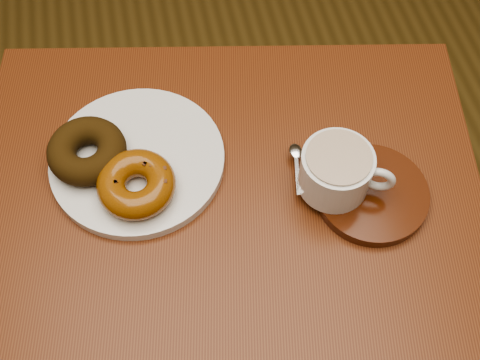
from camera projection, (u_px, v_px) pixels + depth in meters
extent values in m
plane|color=brown|center=(238.00, 336.00, 1.45)|extent=(6.00, 6.00, 0.00)
cube|color=#5E2D14|center=(227.00, 194.00, 0.88)|extent=(0.83, 0.68, 0.03)
cylinder|color=#472514|center=(75.00, 178.00, 1.29)|extent=(0.04, 0.04, 0.67)
cylinder|color=#472514|center=(383.00, 174.00, 1.30)|extent=(0.04, 0.04, 0.67)
cylinder|color=silver|center=(138.00, 160.00, 0.88)|extent=(0.31, 0.31, 0.02)
torus|color=#32200A|center=(87.00, 151.00, 0.86)|extent=(0.14, 0.14, 0.04)
torus|color=brown|center=(136.00, 184.00, 0.83)|extent=(0.12, 0.12, 0.04)
cube|color=#472617|center=(160.00, 173.00, 0.82)|extent=(0.01, 0.00, 0.00)
cube|color=#472617|center=(156.00, 165.00, 0.82)|extent=(0.01, 0.01, 0.00)
cube|color=#472617|center=(149.00, 159.00, 0.83)|extent=(0.01, 0.01, 0.00)
cube|color=#472617|center=(139.00, 156.00, 0.83)|extent=(0.01, 0.01, 0.00)
cube|color=#472617|center=(129.00, 157.00, 0.83)|extent=(0.01, 0.01, 0.00)
cube|color=#472617|center=(119.00, 162.00, 0.83)|extent=(0.01, 0.01, 0.00)
cube|color=#472617|center=(112.00, 169.00, 0.82)|extent=(0.01, 0.01, 0.00)
cube|color=#472617|center=(109.00, 178.00, 0.81)|extent=(0.01, 0.01, 0.00)
cube|color=#472617|center=(110.00, 187.00, 0.81)|extent=(0.01, 0.01, 0.00)
cube|color=#472617|center=(115.00, 194.00, 0.80)|extent=(0.01, 0.01, 0.00)
cube|color=#472617|center=(124.00, 199.00, 0.80)|extent=(0.01, 0.01, 0.00)
cube|color=#472617|center=(135.00, 200.00, 0.79)|extent=(0.01, 0.01, 0.00)
cube|color=#472617|center=(145.00, 197.00, 0.80)|extent=(0.01, 0.01, 0.00)
cube|color=#472617|center=(154.00, 191.00, 0.80)|extent=(0.01, 0.01, 0.00)
cube|color=#472617|center=(159.00, 182.00, 0.81)|extent=(0.01, 0.01, 0.00)
cylinder|color=#3E1708|center=(372.00, 194.00, 0.85)|extent=(0.16, 0.16, 0.02)
cylinder|color=silver|center=(336.00, 171.00, 0.82)|extent=(0.10, 0.10, 0.07)
cylinder|color=brown|center=(339.00, 157.00, 0.79)|extent=(0.09, 0.09, 0.00)
torus|color=silver|center=(379.00, 179.00, 0.81)|extent=(0.05, 0.03, 0.05)
ellipsoid|color=silver|center=(296.00, 151.00, 0.87)|extent=(0.02, 0.03, 0.01)
cube|color=silver|center=(297.00, 174.00, 0.86)|extent=(0.02, 0.07, 0.00)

